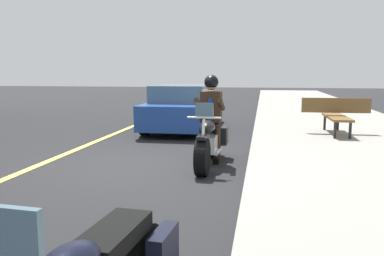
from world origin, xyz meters
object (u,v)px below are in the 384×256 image
(motorcycle_main, at_px, (210,142))
(car_silver, at_px, (184,107))
(rider_main, at_px, (211,111))
(bench_sidewalk, at_px, (336,113))

(motorcycle_main, height_order, car_silver, car_silver)
(rider_main, relative_size, car_silver, 0.38)
(rider_main, xyz_separation_m, car_silver, (-4.50, -1.46, -0.35))
(motorcycle_main, xyz_separation_m, bench_sidewalk, (-3.58, 2.95, 0.26))
(rider_main, xyz_separation_m, bench_sidewalk, (-3.39, 2.95, -0.32))
(motorcycle_main, distance_m, car_silver, 4.92)
(motorcycle_main, bearing_deg, bench_sidewalk, 140.55)
(rider_main, height_order, bench_sidewalk, rider_main)
(motorcycle_main, xyz_separation_m, rider_main, (-0.19, -0.00, 0.58))
(car_silver, distance_m, bench_sidewalk, 4.54)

